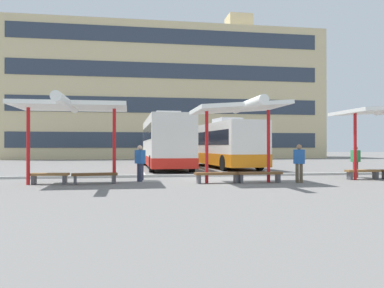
% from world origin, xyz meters
% --- Properties ---
extents(ground_plane, '(160.00, 160.00, 0.00)m').
position_xyz_m(ground_plane, '(0.00, 0.00, 0.00)').
color(ground_plane, slate).
extents(terminal_building, '(40.22, 10.73, 19.35)m').
position_xyz_m(terminal_building, '(0.04, 34.14, 8.31)').
color(terminal_building, '#D1BC8C').
rests_on(terminal_building, ground).
extents(coach_bus_0, '(2.76, 11.60, 3.79)m').
position_xyz_m(coach_bus_0, '(-2.21, 9.71, 1.80)').
color(coach_bus_0, silver).
rests_on(coach_bus_0, ground).
extents(coach_bus_1, '(3.63, 12.07, 3.48)m').
position_xyz_m(coach_bus_1, '(1.92, 10.48, 1.60)').
color(coach_bus_1, silver).
rests_on(coach_bus_1, ground).
extents(lane_stripe_0, '(0.16, 14.00, 0.01)m').
position_xyz_m(lane_stripe_0, '(-3.89, 9.18, 0.00)').
color(lane_stripe_0, white).
rests_on(lane_stripe_0, ground).
extents(lane_stripe_1, '(0.16, 14.00, 0.01)m').
position_xyz_m(lane_stripe_1, '(0.00, 9.18, 0.00)').
color(lane_stripe_1, white).
rests_on(lane_stripe_1, ground).
extents(lane_stripe_2, '(0.16, 14.00, 0.01)m').
position_xyz_m(lane_stripe_2, '(3.89, 9.18, 0.00)').
color(lane_stripe_2, white).
rests_on(lane_stripe_2, ground).
extents(waiting_shelter_0, '(4.36, 5.05, 3.31)m').
position_xyz_m(waiting_shelter_0, '(-6.96, -1.40, 3.09)').
color(waiting_shelter_0, red).
rests_on(waiting_shelter_0, ground).
extents(bench_0, '(1.55, 0.55, 0.45)m').
position_xyz_m(bench_0, '(-7.86, -0.97, 0.33)').
color(bench_0, brown).
rests_on(bench_0, ground).
extents(bench_1, '(1.85, 0.67, 0.45)m').
position_xyz_m(bench_1, '(-6.06, -1.21, 0.34)').
color(bench_1, brown).
rests_on(bench_1, ground).
extents(waiting_shelter_1, '(3.69, 4.82, 3.37)m').
position_xyz_m(waiting_shelter_1, '(-0.14, -1.83, 3.08)').
color(waiting_shelter_1, red).
rests_on(waiting_shelter_1, ground).
extents(bench_2, '(1.92, 0.53, 0.45)m').
position_xyz_m(bench_2, '(-1.04, -1.62, 0.34)').
color(bench_2, brown).
rests_on(bench_2, ground).
extents(bench_3, '(1.94, 0.46, 0.45)m').
position_xyz_m(bench_3, '(0.76, -1.67, 0.34)').
color(bench_3, brown).
rests_on(bench_3, ground).
extents(bench_4, '(1.59, 0.43, 0.45)m').
position_xyz_m(bench_4, '(5.99, -0.91, 0.33)').
color(bench_4, brown).
rests_on(bench_4, ground).
extents(platform_kerb, '(44.00, 0.24, 0.12)m').
position_xyz_m(platform_kerb, '(0.00, 1.95, 0.06)').
color(platform_kerb, '#ADADA8').
rests_on(platform_kerb, ground).
extents(waiting_passenger_0, '(0.47, 0.25, 1.57)m').
position_xyz_m(waiting_passenger_0, '(-4.17, 0.34, 0.89)').
color(waiting_passenger_0, '#33384C').
rests_on(waiting_passenger_0, ground).
extents(waiting_passenger_1, '(0.44, 0.50, 1.58)m').
position_xyz_m(waiting_passenger_1, '(-4.21, -0.32, 0.90)').
color(waiting_passenger_1, '#33384C').
rests_on(waiting_passenger_1, ground).
extents(waiting_passenger_2, '(0.28, 0.47, 1.55)m').
position_xyz_m(waiting_passenger_2, '(6.30, 0.17, 0.88)').
color(waiting_passenger_2, brown).
rests_on(waiting_passenger_2, ground).
extents(waiting_passenger_3, '(0.52, 0.40, 1.62)m').
position_xyz_m(waiting_passenger_3, '(2.39, -1.99, 0.93)').
color(waiting_passenger_3, brown).
rests_on(waiting_passenger_3, ground).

